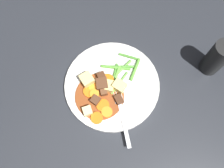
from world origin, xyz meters
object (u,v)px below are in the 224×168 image
fork (121,111)px  meat_chunk_1 (96,100)px  carrot_slice_2 (95,94)px  potato_chunk_0 (111,87)px  dinner_plate (112,85)px  potato_chunk_2 (119,86)px  carrot_slice_3 (95,87)px  meat_chunk_2 (102,84)px  meat_chunk_4 (101,76)px  carrot_slice_1 (90,91)px  carrot_slice_5 (107,112)px  meat_chunk_0 (119,99)px  carrot_slice_6 (103,106)px  meat_chunk_3 (104,91)px  pepper_mill (216,58)px  carrot_slice_0 (108,80)px  potato_chunk_1 (87,80)px  potato_chunk_3 (88,111)px  carrot_slice_4 (97,118)px

fork → meat_chunk_1: bearing=-80.4°
carrot_slice_2 → potato_chunk_0: size_ratio=0.85×
dinner_plate → potato_chunk_2: size_ratio=8.13×
carrot_slice_2 → carrot_slice_3: carrot_slice_2 is taller
meat_chunk_2 → meat_chunk_4: 0.02m
carrot_slice_1 → potato_chunk_2: size_ratio=1.13×
carrot_slice_5 → meat_chunk_0: bearing=168.1°
carrot_slice_6 → meat_chunk_2: meat_chunk_2 is taller
dinner_plate → meat_chunk_3: meat_chunk_3 is taller
dinner_plate → potato_chunk_2: bearing=90.1°
carrot_slice_1 → pepper_mill: (-0.24, 0.24, 0.04)m
carrot_slice_6 → meat_chunk_1: (-0.00, -0.02, 0.01)m
carrot_slice_0 → meat_chunk_4: meat_chunk_4 is taller
potato_chunk_0 → meat_chunk_1: bearing=-14.7°
potato_chunk_1 → potato_chunk_3: potato_chunk_1 is taller
carrot_slice_4 → potato_chunk_0: 0.09m
potato_chunk_1 → pepper_mill: 0.34m
potato_chunk_3 → meat_chunk_1: same height
carrot_slice_0 → meat_chunk_1: (0.07, 0.00, 0.00)m
potato_chunk_0 → pepper_mill: bearing=135.3°
pepper_mill → meat_chunk_3: bearing=-43.2°
carrot_slice_2 → carrot_slice_6: (0.01, 0.03, -0.00)m
meat_chunk_1 → carrot_slice_5: bearing=76.1°
meat_chunk_1 → meat_chunk_3: size_ratio=1.02×
carrot_slice_2 → meat_chunk_3: (-0.02, 0.02, 0.00)m
carrot_slice_3 → meat_chunk_2: meat_chunk_2 is taller
carrot_slice_1 → carrot_slice_6: (0.02, 0.05, 0.00)m
carrot_slice_3 → carrot_slice_5: 0.08m
carrot_slice_0 → fork: carrot_slice_0 is taller
potato_chunk_3 → meat_chunk_4: (-0.10, -0.02, 0.00)m
potato_chunk_1 → pepper_mill: (-0.22, 0.26, 0.03)m
carrot_slice_2 → carrot_slice_5: size_ratio=0.89×
carrot_slice_2 → meat_chunk_1: bearing=42.8°
meat_chunk_0 → fork: 0.03m
carrot_slice_1 → carrot_slice_5: bearing=70.1°
potato_chunk_3 → potato_chunk_2: bearing=160.2°
potato_chunk_0 → dinner_plate: bearing=-166.3°
dinner_plate → fork: size_ratio=1.83×
carrot_slice_1 → carrot_slice_3: (-0.02, 0.01, 0.00)m
potato_chunk_0 → potato_chunk_3: bearing=-10.4°
carrot_slice_3 → pepper_mill: 0.33m
potato_chunk_2 → meat_chunk_3: 0.04m
potato_chunk_2 → meat_chunk_4: 0.06m
potato_chunk_1 → meat_chunk_4: 0.04m
potato_chunk_0 → potato_chunk_3: same height
potato_chunk_1 → meat_chunk_3: bearing=86.2°
potato_chunk_1 → dinner_plate: bearing=115.6°
carrot_slice_0 → potato_chunk_3: potato_chunk_3 is taller
dinner_plate → potato_chunk_3: bearing=-7.5°
carrot_slice_5 → potato_chunk_1: (-0.04, -0.09, 0.01)m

